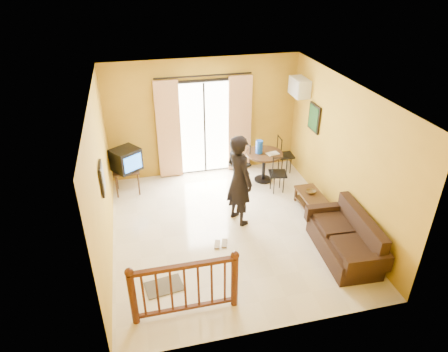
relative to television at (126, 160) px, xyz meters
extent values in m
plane|color=beige|center=(1.87, -1.89, -0.82)|extent=(5.00, 5.00, 0.00)
plane|color=white|center=(1.87, -1.89, 1.98)|extent=(5.00, 5.00, 0.00)
plane|color=#B78C23|center=(1.87, 0.61, 0.58)|extent=(4.50, 0.00, 4.50)
plane|color=#B78C23|center=(1.87, -4.39, 0.58)|extent=(4.50, 0.00, 4.50)
plane|color=#B78C23|center=(-0.38, -1.89, 0.58)|extent=(0.00, 5.00, 5.00)
plane|color=#B78C23|center=(4.12, -1.89, 0.58)|extent=(0.00, 5.00, 5.00)
cube|color=black|center=(1.87, 0.59, 0.33)|extent=(1.34, 0.03, 2.34)
cube|color=white|center=(1.87, 0.56, 0.33)|extent=(1.20, 0.04, 2.20)
cube|color=black|center=(1.87, 0.54, 0.33)|extent=(0.04, 0.02, 2.20)
cube|color=beige|center=(1.02, 0.51, 0.38)|extent=(0.55, 0.08, 2.35)
cube|color=beige|center=(2.72, 0.51, 0.38)|extent=(0.55, 0.08, 2.35)
cylinder|color=black|center=(1.87, 0.51, 1.60)|extent=(2.20, 0.04, 0.04)
cube|color=black|center=(-0.03, 0.00, -0.27)|extent=(0.57, 0.48, 0.04)
cylinder|color=black|center=(-0.27, -0.19, -0.54)|extent=(0.04, 0.04, 0.55)
cylinder|color=black|center=(0.21, -0.19, -0.54)|extent=(0.04, 0.04, 0.55)
cylinder|color=black|center=(-0.27, 0.19, -0.54)|extent=(0.04, 0.04, 0.55)
cylinder|color=black|center=(0.21, 0.19, -0.54)|extent=(0.04, 0.04, 0.55)
cube|color=black|center=(0.00, 0.00, 0.00)|extent=(0.73, 0.72, 0.50)
cube|color=blue|center=(0.14, -0.21, 0.00)|extent=(0.37, 0.26, 0.35)
cube|color=black|center=(-0.35, -2.09, 0.73)|extent=(0.04, 0.42, 0.52)
cube|color=#58564B|center=(-0.33, -2.09, 0.73)|extent=(0.01, 0.34, 0.44)
cylinder|color=black|center=(3.13, -0.19, -0.12)|extent=(0.87, 0.87, 0.04)
cylinder|color=black|center=(3.13, -0.19, -0.47)|extent=(0.08, 0.08, 0.70)
cylinder|color=black|center=(3.13, -0.19, -0.81)|extent=(0.42, 0.42, 0.03)
cylinder|color=blue|center=(3.01, -0.16, 0.05)|extent=(0.16, 0.16, 0.31)
cube|color=beige|center=(3.30, -0.29, -0.09)|extent=(0.31, 0.23, 0.02)
cube|color=silver|center=(3.97, 0.06, 1.33)|extent=(0.30, 0.60, 0.40)
cube|color=gray|center=(3.82, 0.06, 1.33)|extent=(0.02, 0.56, 0.36)
cube|color=black|center=(4.09, -0.59, 0.83)|extent=(0.04, 0.50, 0.60)
cube|color=black|center=(4.06, -0.59, 0.83)|extent=(0.01, 0.42, 0.52)
cube|color=black|center=(3.72, -1.58, -0.48)|extent=(0.45, 0.81, 0.04)
cube|color=black|center=(3.72, -1.58, -0.71)|extent=(0.41, 0.77, 0.03)
cube|color=black|center=(3.54, -1.94, -0.65)|extent=(0.05, 0.05, 0.34)
cube|color=black|center=(3.90, -1.94, -0.65)|extent=(0.05, 0.05, 0.34)
cube|color=black|center=(3.54, -1.23, -0.65)|extent=(0.05, 0.05, 0.34)
cube|color=black|center=(3.90, -1.23, -0.65)|extent=(0.05, 0.05, 0.34)
imported|color=#523E1C|center=(3.72, -1.56, -0.43)|extent=(0.26, 0.26, 0.07)
cube|color=black|center=(3.67, -3.10, -0.63)|extent=(0.88, 1.62, 0.39)
cube|color=black|center=(3.96, -3.10, -0.28)|extent=(0.27, 1.58, 0.54)
cube|color=black|center=(3.67, -3.87, -0.41)|extent=(0.79, 0.20, 0.29)
cube|color=black|center=(3.67, -2.33, -0.41)|extent=(0.79, 0.20, 0.29)
cube|color=black|center=(3.62, -3.45, -0.40)|extent=(0.58, 0.67, 0.10)
cube|color=black|center=(3.62, -2.76, -0.40)|extent=(0.58, 0.67, 0.10)
imported|color=black|center=(2.12, -1.65, 0.12)|extent=(0.67, 0.80, 1.88)
cylinder|color=#471E0F|center=(-0.03, -3.79, -0.36)|extent=(0.11, 0.11, 0.92)
cylinder|color=#471E0F|center=(1.47, -3.79, -0.36)|extent=(0.11, 0.11, 0.92)
sphere|color=#471E0F|center=(-0.03, -3.79, 0.15)|extent=(0.13, 0.13, 0.13)
sphere|color=#471E0F|center=(1.47, -3.79, 0.15)|extent=(0.13, 0.13, 0.13)
cube|color=#471E0F|center=(0.72, -3.79, 0.10)|extent=(1.55, 0.08, 0.06)
cube|color=#471E0F|center=(0.72, -3.79, -0.72)|extent=(1.55, 0.06, 0.05)
cube|color=#4F4A3F|center=(0.44, -3.18, -0.81)|extent=(0.65, 0.49, 0.02)
cube|color=#523E1C|center=(1.52, -2.34, -0.81)|extent=(0.17, 0.27, 0.03)
cube|color=#523E1C|center=(1.66, -2.34, -0.81)|extent=(0.17, 0.27, 0.03)
camera|label=1|loc=(0.28, -8.09, 3.96)|focal=32.00mm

